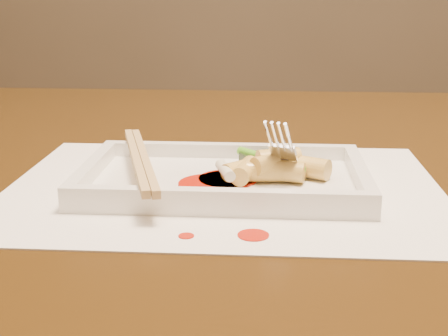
# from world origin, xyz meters

# --- Properties ---
(table) EXTENTS (1.40, 0.90, 0.75)m
(table) POSITION_xyz_m (0.00, 0.00, 0.65)
(table) COLOR black
(table) RESTS_ON ground
(placemat) EXTENTS (0.40, 0.30, 0.00)m
(placemat) POSITION_xyz_m (-0.10, -0.09, 0.75)
(placemat) COLOR white
(placemat) RESTS_ON table
(sauce_splatter_a) EXTENTS (0.02, 0.02, 0.00)m
(sauce_splatter_a) POSITION_xyz_m (-0.07, -0.21, 0.75)
(sauce_splatter_a) COLOR #B81505
(sauce_splatter_a) RESTS_ON placemat
(sauce_splatter_b) EXTENTS (0.01, 0.01, 0.00)m
(sauce_splatter_b) POSITION_xyz_m (-0.12, -0.21, 0.75)
(sauce_splatter_b) COLOR #B81505
(sauce_splatter_b) RESTS_ON placemat
(plate_base) EXTENTS (0.26, 0.16, 0.01)m
(plate_base) POSITION_xyz_m (-0.10, -0.09, 0.76)
(plate_base) COLOR white
(plate_base) RESTS_ON placemat
(plate_rim_far) EXTENTS (0.26, 0.01, 0.01)m
(plate_rim_far) POSITION_xyz_m (-0.10, -0.02, 0.77)
(plate_rim_far) COLOR white
(plate_rim_far) RESTS_ON plate_base
(plate_rim_near) EXTENTS (0.26, 0.01, 0.01)m
(plate_rim_near) POSITION_xyz_m (-0.10, -0.17, 0.77)
(plate_rim_near) COLOR white
(plate_rim_near) RESTS_ON plate_base
(plate_rim_left) EXTENTS (0.01, 0.14, 0.01)m
(plate_rim_left) POSITION_xyz_m (-0.22, -0.09, 0.77)
(plate_rim_left) COLOR white
(plate_rim_left) RESTS_ON plate_base
(plate_rim_right) EXTENTS (0.01, 0.14, 0.01)m
(plate_rim_right) POSITION_xyz_m (0.03, -0.09, 0.77)
(plate_rim_right) COLOR white
(plate_rim_right) RESTS_ON plate_base
(veg_piece) EXTENTS (0.05, 0.04, 0.01)m
(veg_piece) POSITION_xyz_m (-0.06, -0.05, 0.77)
(veg_piece) COLOR black
(veg_piece) RESTS_ON plate_base
(scallion_white) EXTENTS (0.02, 0.04, 0.01)m
(scallion_white) POSITION_xyz_m (-0.10, -0.11, 0.77)
(scallion_white) COLOR #EAEACC
(scallion_white) RESTS_ON plate_base
(scallion_green) EXTENTS (0.07, 0.07, 0.01)m
(scallion_green) POSITION_xyz_m (-0.06, -0.07, 0.77)
(scallion_green) COLOR #449E19
(scallion_green) RESTS_ON plate_base
(chopstick_a) EXTENTS (0.07, 0.20, 0.01)m
(chopstick_a) POSITION_xyz_m (-0.18, -0.09, 0.78)
(chopstick_a) COLOR tan
(chopstick_a) RESTS_ON plate_rim_near
(chopstick_b) EXTENTS (0.07, 0.20, 0.01)m
(chopstick_b) POSITION_xyz_m (-0.17, -0.09, 0.78)
(chopstick_b) COLOR tan
(chopstick_b) RESTS_ON plate_rim_near
(fork) EXTENTS (0.09, 0.10, 0.14)m
(fork) POSITION_xyz_m (-0.03, -0.08, 0.83)
(fork) COLOR silver
(fork) RESTS_ON plate_base
(sauce_blob_0) EXTENTS (0.05, 0.05, 0.00)m
(sauce_blob_0) POSITION_xyz_m (-0.09, -0.10, 0.76)
(sauce_blob_0) COLOR #B81505
(sauce_blob_0) RESTS_ON plate_base
(sauce_blob_1) EXTENTS (0.05, 0.05, 0.00)m
(sauce_blob_1) POSITION_xyz_m (-0.10, -0.10, 0.76)
(sauce_blob_1) COLOR #B81505
(sauce_blob_1) RESTS_ON plate_base
(sauce_blob_2) EXTENTS (0.06, 0.06, 0.00)m
(sauce_blob_2) POSITION_xyz_m (-0.11, -0.11, 0.76)
(sauce_blob_2) COLOR #B81505
(sauce_blob_2) RESTS_ON plate_base
(rice_cake_0) EXTENTS (0.04, 0.02, 0.02)m
(rice_cake_0) POSITION_xyz_m (-0.06, -0.10, 0.77)
(rice_cake_0) COLOR #E1CA69
(rice_cake_0) RESTS_ON plate_base
(rice_cake_1) EXTENTS (0.03, 0.05, 0.02)m
(rice_cake_1) POSITION_xyz_m (-0.08, -0.10, 0.77)
(rice_cake_1) COLOR #E1CA69
(rice_cake_1) RESTS_ON plate_base
(rice_cake_2) EXTENTS (0.05, 0.04, 0.02)m
(rice_cake_2) POSITION_xyz_m (-0.05, -0.09, 0.78)
(rice_cake_2) COLOR #E1CA69
(rice_cake_2) RESTS_ON plate_base
(rice_cake_3) EXTENTS (0.05, 0.04, 0.02)m
(rice_cake_3) POSITION_xyz_m (-0.02, -0.09, 0.77)
(rice_cake_3) COLOR #E1CA69
(rice_cake_3) RESTS_ON plate_base
(rice_cake_4) EXTENTS (0.04, 0.04, 0.02)m
(rice_cake_4) POSITION_xyz_m (-0.08, -0.09, 0.77)
(rice_cake_4) COLOR #E1CA69
(rice_cake_4) RESTS_ON plate_base
(rice_cake_5) EXTENTS (0.04, 0.03, 0.02)m
(rice_cake_5) POSITION_xyz_m (-0.05, -0.08, 0.78)
(rice_cake_5) COLOR #E1CA69
(rice_cake_5) RESTS_ON plate_base
(rice_cake_6) EXTENTS (0.05, 0.03, 0.02)m
(rice_cake_6) POSITION_xyz_m (-0.05, -0.10, 0.77)
(rice_cake_6) COLOR #E1CA69
(rice_cake_6) RESTS_ON plate_base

